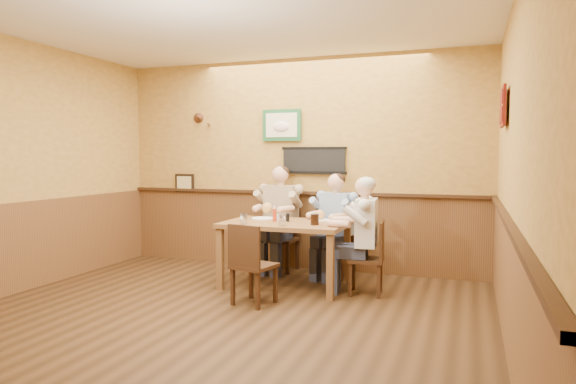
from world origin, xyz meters
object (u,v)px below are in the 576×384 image
at_px(chair_right_end, 366,258).
at_px(pepper_shaker, 288,217).
at_px(diner_white_elder, 366,242).
at_px(salt_shaker, 278,218).
at_px(chair_back_right, 337,245).
at_px(chair_back_left, 281,238).
at_px(water_glass_mid, 282,220).
at_px(hot_sauce_bottle, 274,214).
at_px(chair_near_side, 254,264).
at_px(diner_blue_polo, 337,231).
at_px(diner_tan_shirt, 281,224).
at_px(water_glass_left, 244,219).
at_px(cola_tumbler, 315,219).
at_px(dining_table, 285,230).

relative_size(chair_right_end, pepper_shaker, 8.37).
xyz_separation_m(diner_white_elder, salt_shaker, (-1.04, 0.05, 0.22)).
bearing_deg(chair_back_right, chair_back_left, -170.35).
xyz_separation_m(chair_right_end, water_glass_mid, (-0.87, -0.29, 0.41)).
xyz_separation_m(hot_sauce_bottle, pepper_shaker, (0.15, 0.05, -0.03)).
bearing_deg(pepper_shaker, chair_near_side, -94.79).
bearing_deg(diner_blue_polo, chair_right_end, -36.44).
distance_m(chair_back_right, diner_tan_shirt, 0.81).
xyz_separation_m(chair_right_end, diner_white_elder, (0.00, 0.00, 0.17)).
distance_m(diner_tan_shirt, salt_shaker, 0.78).
height_order(chair_right_end, water_glass_left, water_glass_left).
xyz_separation_m(chair_back_right, water_glass_left, (-0.82, -0.98, 0.40)).
distance_m(chair_back_right, hot_sauce_bottle, 0.97).
xyz_separation_m(water_glass_left, pepper_shaker, (0.39, 0.36, -0.01)).
xyz_separation_m(chair_near_side, diner_white_elder, (1.00, 0.75, 0.16)).
relative_size(cola_tumbler, salt_shaker, 1.46).
height_order(water_glass_mid, hot_sauce_bottle, hot_sauce_bottle).
bearing_deg(dining_table, chair_near_side, -93.92).
distance_m(diner_blue_polo, diner_white_elder, 0.84).
distance_m(dining_table, cola_tumbler, 0.44).
relative_size(dining_table, salt_shaker, 16.86).
xyz_separation_m(diner_blue_polo, hot_sauce_bottle, (-0.58, -0.66, 0.25)).
bearing_deg(water_glass_left, chair_right_end, 12.85).
bearing_deg(dining_table, cola_tumbler, -18.46).
bearing_deg(water_glass_left, hot_sauce_bottle, 51.84).
relative_size(water_glass_mid, salt_shaker, 1.44).
relative_size(dining_table, water_glass_left, 11.97).
xyz_separation_m(chair_back_right, diner_blue_polo, (0.00, 0.00, 0.17)).
height_order(chair_back_right, chair_right_end, chair_back_right).
bearing_deg(pepper_shaker, chair_back_left, 115.92).
bearing_deg(pepper_shaker, salt_shaker, -174.19).
bearing_deg(diner_blue_polo, water_glass_left, -113.05).
relative_size(cola_tumbler, hot_sauce_bottle, 0.73).
relative_size(chair_near_side, diner_white_elder, 0.72).
distance_m(chair_near_side, diner_white_elder, 1.26).
relative_size(diner_white_elder, water_glass_mid, 9.60).
relative_size(chair_back_right, salt_shaker, 9.79).
distance_m(chair_right_end, pepper_shaker, 1.01).
height_order(chair_near_side, pepper_shaker, pepper_shaker).
bearing_deg(pepper_shaker, dining_table, -112.35).
height_order(chair_right_end, hot_sauce_bottle, hot_sauce_bottle).
xyz_separation_m(dining_table, water_glass_left, (-0.38, -0.33, 0.15)).
bearing_deg(diner_tan_shirt, hot_sauce_bottle, -71.27).
bearing_deg(hot_sauce_bottle, chair_right_end, -0.71).
xyz_separation_m(dining_table, salt_shaker, (-0.10, 0.02, 0.13)).
xyz_separation_m(dining_table, water_glass_mid, (0.08, -0.31, 0.15)).
xyz_separation_m(dining_table, hot_sauce_bottle, (-0.13, -0.01, 0.17)).
bearing_deg(chair_back_left, pepper_shaker, -60.15).
height_order(chair_back_right, hot_sauce_bottle, hot_sauce_bottle).
height_order(dining_table, cola_tumbler, cola_tumbler).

